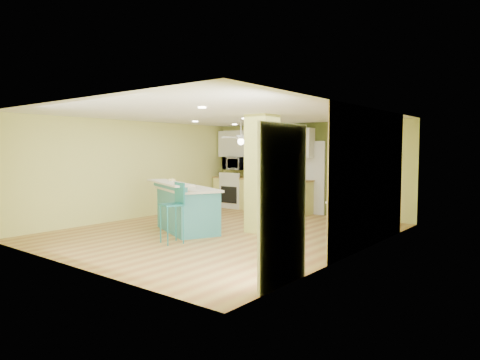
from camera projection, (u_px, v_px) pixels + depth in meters
name	position (u px, v px, depth m)	size (l,w,h in m)	color
floor	(224.00, 232.00, 9.19)	(6.00, 7.00, 0.01)	#9E6837
ceiling	(223.00, 115.00, 9.01)	(6.00, 7.00, 0.01)	white
wall_back	(306.00, 168.00, 11.84)	(6.00, 0.01, 2.50)	#E4E87C
wall_front	(71.00, 184.00, 6.35)	(6.00, 0.01, 2.50)	#E4E87C
wall_left	(134.00, 170.00, 10.96)	(0.01, 7.00, 2.50)	#E4E87C
wall_right	(358.00, 180.00, 7.24)	(0.01, 7.00, 2.50)	#E4E87C
wood_panel	(371.00, 178.00, 7.72)	(0.02, 3.40, 2.50)	#9B7F58
olive_accent	(312.00, 169.00, 11.71)	(2.20, 0.02, 2.50)	#485321
interior_door	(311.00, 178.00, 11.70)	(0.82, 0.05, 2.00)	silver
french_door	(283.00, 205.00, 5.48)	(0.04, 1.08, 2.10)	silver
column	(262.00, 174.00, 9.09)	(0.55, 0.55, 2.50)	#C7CD5F
kitchen_run	(261.00, 194.00, 12.46)	(3.25, 0.63, 0.94)	#E3DE76
stove	(235.00, 193.00, 13.04)	(0.76, 0.66, 1.08)	white
upper_cabinets	(263.00, 143.00, 12.45)	(3.20, 0.34, 0.80)	white
microwave	(236.00, 163.00, 12.99)	(0.70, 0.48, 0.39)	silver
ceiling_fan	(241.00, 138.00, 11.29)	(1.41, 1.41, 0.61)	white
pendant_lamp	(357.00, 143.00, 8.00)	(0.14, 0.14, 0.69)	silver
wall_decor	(374.00, 161.00, 7.87)	(0.03, 0.90, 0.70)	brown
peninsula	(186.00, 208.00, 9.21)	(2.19, 1.79, 1.09)	teal
bar_stool	(175.00, 203.00, 8.05)	(0.47, 0.47, 1.14)	#1D7784
side_counter	(355.00, 222.00, 7.96)	(0.56, 1.31, 0.84)	teal
fruit_bowl	(278.00, 178.00, 11.98)	(0.27, 0.27, 0.07)	#331F14
canister	(172.00, 183.00, 9.35)	(0.15, 0.15, 0.18)	yellow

